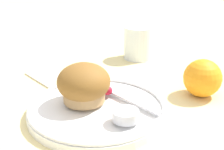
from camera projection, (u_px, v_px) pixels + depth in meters
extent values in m
plane|color=beige|center=(88.00, 112.00, 0.58)|extent=(3.00, 3.00, 0.00)
cylinder|color=white|center=(97.00, 111.00, 0.57)|extent=(0.25, 0.25, 0.01)
torus|color=white|center=(97.00, 106.00, 0.56)|extent=(0.25, 0.25, 0.01)
cylinder|color=tan|center=(85.00, 93.00, 0.57)|extent=(0.08, 0.08, 0.03)
ellipsoid|color=brown|center=(85.00, 81.00, 0.56)|extent=(0.10, 0.10, 0.07)
cylinder|color=silver|center=(125.00, 115.00, 0.51)|extent=(0.04, 0.04, 0.02)
cylinder|color=white|center=(126.00, 112.00, 0.51)|extent=(0.04, 0.04, 0.00)
sphere|color=#B7192D|center=(101.00, 87.00, 0.61)|extent=(0.02, 0.02, 0.02)
sphere|color=#B7192D|center=(107.00, 90.00, 0.60)|extent=(0.02, 0.02, 0.02)
cube|color=silver|center=(125.00, 97.00, 0.58)|extent=(0.17, 0.02, 0.00)
sphere|color=orange|center=(202.00, 78.00, 0.63)|extent=(0.08, 0.08, 0.08)
cylinder|color=silver|center=(138.00, 43.00, 0.84)|extent=(0.08, 0.08, 0.09)
cube|color=beige|center=(49.00, 76.00, 0.72)|extent=(0.12, 0.06, 0.01)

